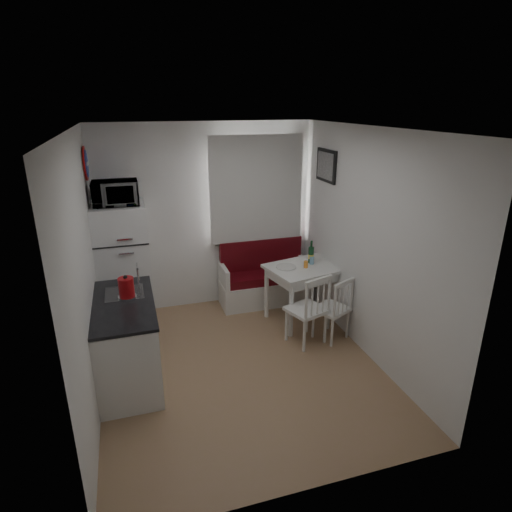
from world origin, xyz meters
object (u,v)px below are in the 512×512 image
Objects in this scene: kitchen_counter at (127,340)px; kettle at (126,288)px; dining_table at (307,272)px; chair_left at (310,304)px; chair_right at (335,304)px; microwave at (115,193)px; fridge at (124,267)px; bench at (264,282)px; wine_bottle at (311,252)px.

kitchen_counter is 0.58m from kettle.
kitchen_counter is at bearing -176.14° from dining_table.
kettle is (-2.06, 0.05, 0.46)m from chair_left.
kitchen_counter is 2.56× the size of chair_right.
kitchen_counter is 1.80m from microwave.
dining_table is 2.26× the size of chair_right.
fridge reaches higher than kitchen_counter.
kitchen_counter is 2.47m from dining_table.
chair_right is 0.31× the size of fridge.
microwave reaches higher than bench.
chair_left is 1.05× the size of chair_right.
chair_right is at bearing -17.83° from chair_left.
wine_bottle is at bearing -10.56° from fridge.
kettle reaches higher than wine_bottle.
fridge is at bearing 169.44° from wine_bottle.
chair_right is 0.86m from wine_bottle.
microwave is at bearing 89.06° from kitchen_counter.
wine_bottle is at bearing 16.54° from kettle.
kitchen_counter reaches higher than chair_right.
fridge is (0.02, 1.24, 0.37)m from kitchen_counter.
wine_bottle is (2.40, 0.71, -0.10)m from kettle.
dining_table is 0.72m from chair_left.
dining_table is 3.75× the size of wine_bottle.
kettle is at bearing -163.46° from wine_bottle.
bench is at bearing 34.51° from kitchen_counter.
bench is 2.53× the size of chair_right.
kettle is at bearing -146.40° from bench.
wine_bottle reaches higher than bench.
bench is 0.86m from dining_table.
fridge is 2.47m from wine_bottle.
chair_left is at bearing -83.91° from bench.
fridge reaches higher than chair_right.
chair_left is (2.11, 0.03, 0.11)m from kitchen_counter.
wine_bottle is (2.43, -0.45, 0.11)m from fridge.
chair_left is 2.69m from microwave.
chair_right reaches higher than dining_table.
chair_right is 2.03× the size of kettle.
dining_table is at bearing 71.85° from chair_right.
bench is 2.46m from microwave.
kettle reaches higher than chair_right.
bench is 2.42m from kettle.
fridge is (-2.09, 1.22, 0.26)m from chair_left.
microwave is 1.36m from kettle.
chair_left is 0.33× the size of fridge.
wine_bottle reaches higher than dining_table.
kitchen_counter is 2.62m from wine_bottle.
dining_table is at bearing 14.84° from kettle.
microwave reaches higher than wine_bottle.
kettle is at bearing -177.62° from dining_table.
wine_bottle is (2.43, -0.40, -0.87)m from microwave.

